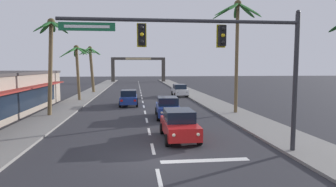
{
  "coord_description": "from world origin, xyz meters",
  "views": [
    {
      "loc": [
        -0.85,
        -12.71,
        4.17
      ],
      "look_at": [
        1.52,
        8.0,
        2.2
      ],
      "focal_mm": 30.59,
      "sensor_mm": 36.0,
      "label": 1
    }
  ],
  "objects_px": {
    "sedan_lead_at_stop_bar": "(179,124)",
    "palm_right_second": "(237,27)",
    "sedan_third_in_queue": "(168,107)",
    "palm_left_third": "(77,60)",
    "traffic_signal_mast": "(223,49)",
    "sedan_parked_nearest_kerb": "(180,90)",
    "sedan_oncoming_far": "(129,98)",
    "palm_left_second": "(51,47)",
    "palm_left_farthest": "(91,61)",
    "town_gateway_arch": "(138,66)"
  },
  "relations": [
    {
      "from": "traffic_signal_mast",
      "to": "sedan_parked_nearest_kerb",
      "type": "height_order",
      "value": "traffic_signal_mast"
    },
    {
      "from": "sedan_third_in_queue",
      "to": "palm_left_farthest",
      "type": "xyz_separation_m",
      "value": [
        -9.55,
        23.28,
        4.12
      ]
    },
    {
      "from": "traffic_signal_mast",
      "to": "palm_left_farthest",
      "type": "bearing_deg",
      "value": 107.95
    },
    {
      "from": "palm_left_second",
      "to": "palm_right_second",
      "type": "bearing_deg",
      "value": -1.47
    },
    {
      "from": "sedan_oncoming_far",
      "to": "palm_left_second",
      "type": "xyz_separation_m",
      "value": [
        -6.1,
        -6.18,
        4.93
      ]
    },
    {
      "from": "sedan_parked_nearest_kerb",
      "to": "town_gateway_arch",
      "type": "height_order",
      "value": "town_gateway_arch"
    },
    {
      "from": "sedan_oncoming_far",
      "to": "palm_left_farthest",
      "type": "relative_size",
      "value": 0.6
    },
    {
      "from": "sedan_lead_at_stop_bar",
      "to": "palm_right_second",
      "type": "height_order",
      "value": "palm_right_second"
    },
    {
      "from": "sedan_third_in_queue",
      "to": "palm_left_second",
      "type": "bearing_deg",
      "value": 171.32
    },
    {
      "from": "traffic_signal_mast",
      "to": "town_gateway_arch",
      "type": "height_order",
      "value": "traffic_signal_mast"
    },
    {
      "from": "sedan_third_in_queue",
      "to": "sedan_oncoming_far",
      "type": "bearing_deg",
      "value": 113.67
    },
    {
      "from": "sedan_third_in_queue",
      "to": "sedan_oncoming_far",
      "type": "relative_size",
      "value": 1.01
    },
    {
      "from": "sedan_third_in_queue",
      "to": "palm_left_farthest",
      "type": "height_order",
      "value": "palm_left_farthest"
    },
    {
      "from": "palm_right_second",
      "to": "sedan_parked_nearest_kerb",
      "type": "bearing_deg",
      "value": 99.48
    },
    {
      "from": "palm_left_second",
      "to": "palm_left_third",
      "type": "bearing_deg",
      "value": 90.38
    },
    {
      "from": "sedan_lead_at_stop_bar",
      "to": "palm_right_second",
      "type": "relative_size",
      "value": 0.45
    },
    {
      "from": "sedan_third_in_queue",
      "to": "palm_left_third",
      "type": "bearing_deg",
      "value": 127.57
    },
    {
      "from": "sedan_oncoming_far",
      "to": "sedan_parked_nearest_kerb",
      "type": "distance_m",
      "value": 11.29
    },
    {
      "from": "sedan_third_in_queue",
      "to": "palm_left_farthest",
      "type": "bearing_deg",
      "value": 112.31
    },
    {
      "from": "town_gateway_arch",
      "to": "sedan_lead_at_stop_bar",
      "type": "bearing_deg",
      "value": -88.48
    },
    {
      "from": "town_gateway_arch",
      "to": "traffic_signal_mast",
      "type": "bearing_deg",
      "value": -87.25
    },
    {
      "from": "traffic_signal_mast",
      "to": "palm_left_farthest",
      "type": "distance_m",
      "value": 35.37
    },
    {
      "from": "traffic_signal_mast",
      "to": "sedan_oncoming_far",
      "type": "height_order",
      "value": "traffic_signal_mast"
    },
    {
      "from": "sedan_parked_nearest_kerb",
      "to": "palm_right_second",
      "type": "distance_m",
      "value": 17.09
    },
    {
      "from": "palm_right_second",
      "to": "palm_left_farthest",
      "type": "bearing_deg",
      "value": 125.25
    },
    {
      "from": "sedan_third_in_queue",
      "to": "palm_right_second",
      "type": "xyz_separation_m",
      "value": [
        6.17,
        1.04,
        6.7
      ]
    },
    {
      "from": "sedan_parked_nearest_kerb",
      "to": "traffic_signal_mast",
      "type": "bearing_deg",
      "value": -94.74
    },
    {
      "from": "palm_left_farthest",
      "to": "sedan_lead_at_stop_bar",
      "type": "bearing_deg",
      "value": -72.76
    },
    {
      "from": "sedan_oncoming_far",
      "to": "traffic_signal_mast",
      "type": "bearing_deg",
      "value": -75.4
    },
    {
      "from": "sedan_lead_at_stop_bar",
      "to": "sedan_parked_nearest_kerb",
      "type": "xyz_separation_m",
      "value": [
        3.71,
        23.61,
        0.0
      ]
    },
    {
      "from": "traffic_signal_mast",
      "to": "palm_left_farthest",
      "type": "height_order",
      "value": "palm_left_farthest"
    },
    {
      "from": "sedan_third_in_queue",
      "to": "palm_left_third",
      "type": "distance_m",
      "value": 16.14
    },
    {
      "from": "palm_left_second",
      "to": "palm_left_farthest",
      "type": "xyz_separation_m",
      "value": [
        -0.11,
        21.84,
        -0.81
      ]
    },
    {
      "from": "sedan_lead_at_stop_bar",
      "to": "town_gateway_arch",
      "type": "relative_size",
      "value": 0.31
    },
    {
      "from": "palm_left_third",
      "to": "sedan_lead_at_stop_bar",
      "type": "bearing_deg",
      "value": -64.23
    },
    {
      "from": "sedan_lead_at_stop_bar",
      "to": "town_gateway_arch",
      "type": "xyz_separation_m",
      "value": [
        -1.63,
        61.65,
        3.43
      ]
    },
    {
      "from": "palm_left_farthest",
      "to": "palm_right_second",
      "type": "relative_size",
      "value": 0.75
    },
    {
      "from": "palm_left_third",
      "to": "sedan_parked_nearest_kerb",
      "type": "bearing_deg",
      "value": 17.72
    },
    {
      "from": "sedan_parked_nearest_kerb",
      "to": "palm_left_farthest",
      "type": "height_order",
      "value": "palm_left_farthest"
    },
    {
      "from": "sedan_third_in_queue",
      "to": "sedan_parked_nearest_kerb",
      "type": "bearing_deg",
      "value": 77.79
    },
    {
      "from": "sedan_oncoming_far",
      "to": "palm_left_farthest",
      "type": "bearing_deg",
      "value": 111.63
    },
    {
      "from": "sedan_parked_nearest_kerb",
      "to": "palm_right_second",
      "type": "bearing_deg",
      "value": -80.52
    },
    {
      "from": "palm_left_third",
      "to": "town_gateway_arch",
      "type": "height_order",
      "value": "palm_left_third"
    },
    {
      "from": "sedan_third_in_queue",
      "to": "palm_right_second",
      "type": "distance_m",
      "value": 9.17
    },
    {
      "from": "sedan_third_in_queue",
      "to": "sedan_lead_at_stop_bar",
      "type": "bearing_deg",
      "value": -91.08
    },
    {
      "from": "traffic_signal_mast",
      "to": "palm_left_third",
      "type": "height_order",
      "value": "traffic_signal_mast"
    },
    {
      "from": "traffic_signal_mast",
      "to": "palm_left_farthest",
      "type": "relative_size",
      "value": 1.49
    },
    {
      "from": "palm_right_second",
      "to": "sedan_lead_at_stop_bar",
      "type": "bearing_deg",
      "value": -127.87
    },
    {
      "from": "traffic_signal_mast",
      "to": "sedan_lead_at_stop_bar",
      "type": "relative_size",
      "value": 2.46
    },
    {
      "from": "sedan_parked_nearest_kerb",
      "to": "town_gateway_arch",
      "type": "distance_m",
      "value": 38.57
    }
  ]
}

